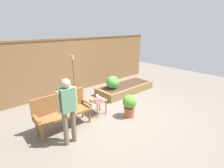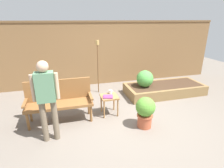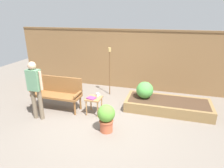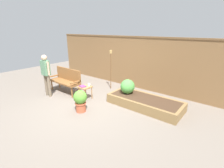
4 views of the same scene
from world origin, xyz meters
The scene contains 11 objects.
ground_plane centered at (0.00, 0.00, 0.00)m, with size 14.00×14.00×0.00m, color #70665B.
fence_back centered at (0.00, 2.60, 1.09)m, with size 8.40×0.14×2.16m.
garden_bench centered at (-1.51, 0.39, 0.54)m, with size 1.44×0.48×0.94m.
side_table centered at (-0.37, 0.34, 0.40)m, with size 0.40×0.40×0.48m.
cup_on_table centered at (-0.30, 0.48, 0.53)m, with size 0.12×0.09×0.09m.
book_on_table centered at (-0.42, 0.27, 0.50)m, with size 0.22×0.19×0.03m, color #7F3875.
potted_boxwood centered at (0.23, -0.40, 0.39)m, with size 0.41×0.41×0.68m.
raised_planter_bed centered at (1.60, 1.12, 0.15)m, with size 2.40×1.00×0.30m.
shrub_near_bench centered at (0.92, 1.13, 0.55)m, with size 0.50×0.50×0.50m.
tiki_torch centered at (-0.35, 1.78, 1.12)m, with size 0.10×0.10×1.63m.
person_by_bench centered at (-1.70, -0.33, 0.93)m, with size 0.47×0.20×1.56m.
Camera 4 is at (3.83, -3.36, 2.44)m, focal length 26.32 mm.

